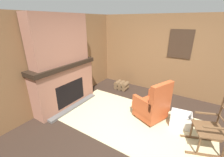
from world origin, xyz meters
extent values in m
plane|color=#2D2119|center=(0.00, 0.00, 0.00)|extent=(14.00, 14.00, 0.00)
cube|color=brown|center=(-2.41, 0.00, 1.26)|extent=(0.06, 5.36, 2.51)
cube|color=brown|center=(0.00, 2.41, 1.26)|extent=(5.36, 0.06, 2.51)
cube|color=#382619|center=(0.29, 2.37, 1.66)|extent=(0.66, 0.02, 0.84)
cube|color=silver|center=(0.29, 2.38, 1.66)|extent=(0.62, 0.01, 0.80)
cube|color=#382619|center=(0.29, 2.36, 1.66)|extent=(0.02, 0.02, 0.80)
cube|color=#382619|center=(0.29, 2.36, 1.66)|extent=(0.62, 0.02, 0.02)
cube|color=#93604C|center=(-2.17, 0.00, 0.57)|extent=(0.42, 1.83, 1.14)
cube|color=black|center=(-2.00, 0.00, 0.44)|extent=(0.08, 0.95, 0.64)
cube|color=#565451|center=(-1.88, 0.00, 0.03)|extent=(0.16, 1.65, 0.06)
cube|color=black|center=(-2.17, 0.00, 1.20)|extent=(0.52, 1.93, 0.11)
cube|color=#93604C|center=(-2.17, 0.00, 1.87)|extent=(0.37, 1.61, 1.24)
cube|color=#C6B789|center=(-0.24, 0.31, 0.01)|extent=(3.62, 1.91, 0.01)
cube|color=#A84723|center=(0.09, 0.68, 0.18)|extent=(0.81, 0.82, 0.24)
cube|color=#A84723|center=(0.09, 0.68, 0.33)|extent=(0.86, 0.86, 0.18)
cube|color=#A84723|center=(0.33, 0.58, 0.73)|extent=(0.36, 0.65, 0.62)
cube|color=#A84723|center=(-0.04, 0.43, 0.52)|extent=(0.58, 0.31, 0.20)
cube|color=#A84723|center=(0.18, 0.95, 0.52)|extent=(0.58, 0.31, 0.20)
cylinder|color=#332319|center=(-0.25, 0.54, 0.03)|extent=(0.07, 0.07, 0.06)
cylinder|color=#332319|center=(-0.05, 1.03, 0.03)|extent=(0.07, 0.07, 0.06)
cylinder|color=#332319|center=(0.23, 0.34, 0.03)|extent=(0.07, 0.07, 0.06)
cylinder|color=#332319|center=(0.43, 0.83, 0.03)|extent=(0.07, 0.07, 0.06)
cube|color=brown|center=(1.40, 0.13, 0.02)|extent=(0.76, 0.33, 0.04)
cube|color=brown|center=(1.24, 0.54, 0.02)|extent=(0.76, 0.33, 0.04)
cylinder|color=brown|center=(1.21, 0.06, 0.23)|extent=(0.05, 0.05, 0.38)
cylinder|color=brown|center=(1.05, 0.46, 0.23)|extent=(0.05, 0.05, 0.38)
cylinder|color=brown|center=(1.44, 0.61, 0.23)|extent=(0.05, 0.05, 0.38)
cube|color=brown|center=(1.32, 0.33, 0.43)|extent=(0.64, 0.65, 0.02)
cylinder|color=brown|center=(1.44, 0.61, 0.77)|extent=(0.05, 0.05, 0.70)
cube|color=brown|center=(1.40, 0.13, 0.64)|extent=(0.43, 0.20, 0.02)
cube|color=brown|center=(1.24, 0.54, 0.64)|extent=(0.43, 0.20, 0.02)
cylinder|color=brown|center=(-1.51, 1.79, 0.08)|extent=(0.16, 0.34, 0.15)
cylinder|color=brown|center=(-1.35, 1.79, 0.08)|extent=(0.16, 0.34, 0.15)
cylinder|color=brown|center=(-1.20, 1.80, 0.08)|extent=(0.16, 0.34, 0.15)
cylinder|color=brown|center=(-1.51, 1.79, 0.21)|extent=(0.16, 0.34, 0.15)
cylinder|color=brown|center=(-1.35, 1.79, 0.21)|extent=(0.16, 0.34, 0.15)
cylinder|color=brown|center=(-1.20, 1.80, 0.21)|extent=(0.16, 0.34, 0.15)
cube|color=white|center=(0.79, 0.78, 0.01)|extent=(0.49, 0.41, 0.01)
cube|color=white|center=(1.00, 0.81, 0.17)|extent=(0.06, 0.36, 0.33)
cube|color=white|center=(0.57, 0.76, 0.17)|extent=(0.06, 0.36, 0.33)
cube|color=white|center=(0.77, 0.96, 0.17)|extent=(0.44, 0.07, 0.33)
cube|color=white|center=(0.81, 0.61, 0.17)|extent=(0.44, 0.07, 0.33)
ellipsoid|color=white|center=(0.79, 0.78, 0.18)|extent=(0.39, 0.33, 0.20)
ellipsoid|color=silver|center=(-2.21, -0.56, 1.30)|extent=(0.12, 0.12, 0.10)
cylinder|color=white|center=(-2.21, -0.56, 1.45)|extent=(0.06, 0.06, 0.19)
cube|color=brown|center=(-2.21, 0.76, 1.32)|extent=(0.13, 0.28, 0.13)
cube|color=silver|center=(-2.14, 0.76, 1.32)|extent=(0.01, 0.04, 0.02)
cylinder|color=#336093|center=(-2.23, -0.06, 1.36)|extent=(0.06, 0.22, 0.22)
camera|label=1|loc=(1.01, -2.52, 2.32)|focal=24.00mm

